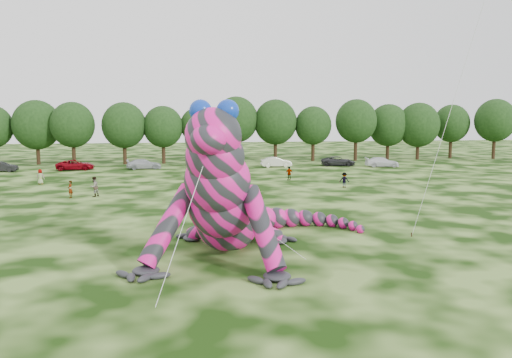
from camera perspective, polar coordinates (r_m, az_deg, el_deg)
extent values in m
plane|color=#16330A|center=(23.18, -3.23, -11.28)|extent=(240.00, 240.00, 0.00)
cylinder|color=silver|center=(31.24, 22.33, 10.57)|extent=(0.02, 0.02, 19.51)
cylinder|color=#382314|center=(32.23, 17.36, -6.09)|extent=(0.08, 0.08, 0.24)
imported|color=black|center=(74.24, -27.11, 1.25)|extent=(4.08, 1.46, 1.34)
imported|color=maroon|center=(72.74, -19.94, 1.53)|extent=(5.11, 2.45, 1.40)
imported|color=#ACB1B5|center=(71.38, -12.69, 1.67)|extent=(4.98, 2.51, 1.39)
imported|color=navy|center=(68.56, -5.30, 1.59)|extent=(4.25, 2.26, 1.37)
imported|color=silver|center=(72.32, 2.32, 1.94)|extent=(4.45, 1.64, 1.45)
imported|color=#28282B|center=(75.06, 9.37, 2.02)|extent=(5.42, 3.30, 1.40)
imported|color=white|center=(74.77, 14.21, 1.88)|extent=(5.12, 2.73, 1.41)
imported|color=gray|center=(57.49, 3.82, 0.64)|extent=(0.97, 0.50, 1.58)
imported|color=gray|center=(58.91, -23.43, 0.24)|extent=(0.85, 0.60, 1.63)
imported|color=gray|center=(47.98, -20.46, -1.11)|extent=(0.48, 0.64, 1.58)
imported|color=gray|center=(48.02, -18.01, -0.85)|extent=(1.08, 1.13, 1.84)
imported|color=gray|center=(52.24, 10.06, -0.12)|extent=(1.17, 0.94, 1.58)
imported|color=gray|center=(42.05, -3.94, -1.62)|extent=(1.12, 1.77, 1.82)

